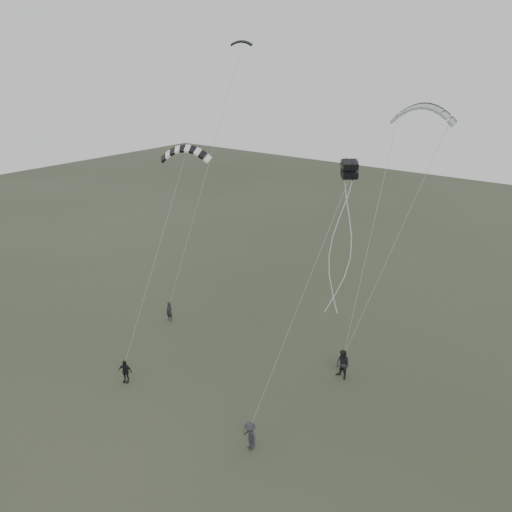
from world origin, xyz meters
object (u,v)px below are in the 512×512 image
Objects in this scene: flyer_left at (169,311)px; kite_pale_large at (424,106)px; kite_dark_small at (241,41)px; flyer_right at (343,365)px; flyer_far at (250,436)px; flyer_center at (125,371)px; kite_box at (350,169)px; kite_striped at (185,149)px.

flyer_left is 23.05m from kite_pale_large.
flyer_right is at bearing -60.71° from kite_dark_small.
flyer_left is 15.09m from flyer_far.
kite_box is (11.36, 5.92, 13.03)m from flyer_center.
kite_pale_large is at bearing 28.62° from flyer_left.
flyer_right reaches higher than flyer_left.
flyer_left is 0.38× the size of kite_pale_large.
flyer_center is at bearing 168.18° from kite_box.
kite_striped is (3.37, -9.85, -6.38)m from kite_dark_small.
flyer_center is 25.21m from kite_dark_small.
kite_pale_large is 5.37× the size of kite_box.
kite_box is at bearing -34.58° from kite_striped.
flyer_far is 14.32m from kite_box.
flyer_right is at bearing 106.52° from flyer_far.
flyer_right is 8.43m from flyer_far.
flyer_left is 13.46m from kite_striped.
flyer_center is (-10.54, -8.49, -0.22)m from flyer_right.
flyer_center reaches higher than flyer_left.
kite_dark_small reaches higher than kite_pale_large.
flyer_center is 0.93× the size of kite_dark_small.
flyer_far is 22.39m from kite_pale_large.
kite_pale_large is (1.25, 16.41, 15.19)m from flyer_far.
kite_striped is at bearing 170.36° from flyer_far.
kite_striped is (0.09, 6.08, 12.89)m from flyer_center.
kite_striped is 11.27m from kite_box.
flyer_center is at bearing -125.33° from flyer_right.
flyer_left is 0.94× the size of flyer_far.
kite_striped is (-10.45, -2.41, 12.66)m from flyer_right.
flyer_center is 18.27m from kite_box.
flyer_far reaches higher than flyer_left.
flyer_left is 0.93× the size of kite_dark_small.
kite_pale_large is (14.58, 9.32, 15.23)m from flyer_left.
kite_box reaches higher than flyer_right.
kite_dark_small is 18.80m from kite_box.
kite_box is at bearing 96.31° from flyer_far.
flyer_right reaches higher than flyer_far.
kite_box is at bearing -56.43° from flyer_right.
flyer_right is 13.54m from flyer_center.
flyer_center is at bearing -110.77° from kite_dark_small.
kite_pale_large is at bearing -30.07° from kite_dark_small.
kite_pale_large is (0.42, 8.02, 15.01)m from flyer_right.
flyer_center is 0.94× the size of flyer_far.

